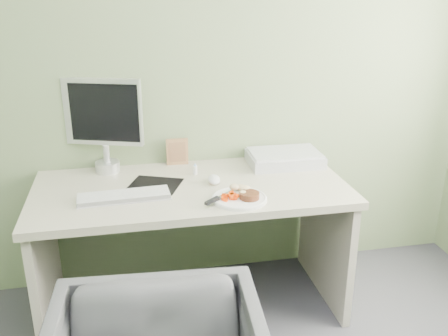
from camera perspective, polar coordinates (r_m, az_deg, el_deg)
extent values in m
plane|color=#6B8059|center=(2.76, -5.20, 12.93)|extent=(3.50, 0.00, 3.50)
cube|color=beige|center=(2.57, -3.78, -2.44)|extent=(1.60, 0.75, 0.04)
cube|color=#BAB09E|center=(2.76, -19.72, -10.54)|extent=(0.04, 0.70, 0.69)
cube|color=#BAB09E|center=(2.92, 11.48, -7.84)|extent=(0.04, 0.70, 0.69)
cylinder|color=white|center=(2.39, 1.78, -3.53)|extent=(0.26, 0.26, 0.01)
cylinder|color=black|center=(2.37, 2.91, -3.16)|extent=(0.10, 0.10, 0.03)
ellipsoid|color=tan|center=(2.42, 2.08, -2.23)|extent=(0.13, 0.11, 0.06)
cube|color=#FF4105|center=(2.36, 0.64, -3.07)|extent=(0.07, 0.06, 0.04)
cube|color=silver|center=(2.41, 0.43, -2.91)|extent=(0.11, 0.10, 0.01)
cube|color=black|center=(2.32, -1.37, -3.76)|extent=(0.08, 0.07, 0.02)
cube|color=black|center=(2.59, -7.93, -1.92)|extent=(0.32, 0.30, 0.00)
cube|color=white|center=(2.45, -11.37, -3.13)|extent=(0.44, 0.15, 0.02)
ellipsoid|color=white|center=(2.58, -1.14, -1.33)|extent=(0.07, 0.12, 0.04)
cube|color=#966346|center=(2.84, -5.37, 1.87)|extent=(0.12, 0.02, 0.15)
cylinder|color=white|center=(2.70, -3.32, -0.24)|extent=(0.02, 0.02, 0.05)
cone|color=#9CCCFB|center=(2.69, -3.33, 0.41)|extent=(0.02, 0.02, 0.02)
cube|color=#ACADB3|center=(2.87, 6.93, 1.06)|extent=(0.42, 0.28, 0.06)
cylinder|color=silver|center=(2.81, -13.17, 0.16)|extent=(0.13, 0.13, 0.06)
cylinder|color=silver|center=(2.79, -13.29, 1.62)|extent=(0.03, 0.03, 0.09)
cube|color=silver|center=(2.75, -13.67, 6.24)|extent=(0.41, 0.17, 0.36)
cube|color=black|center=(2.73, -13.68, 6.13)|extent=(0.36, 0.13, 0.31)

